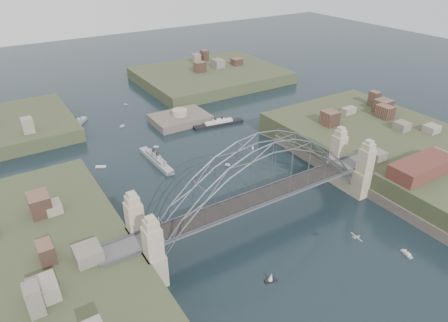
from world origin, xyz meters
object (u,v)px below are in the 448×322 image
at_px(naval_cruiser_far, 75,125).
at_px(ocean_liner, 219,124).
at_px(fort_island, 180,123).
at_px(naval_cruiser_near, 156,160).
at_px(wharf_shed, 422,167).
at_px(bridge, 263,183).

xyz_separation_m(naval_cruiser_far, ocean_liner, (48.54, -28.43, -0.08)).
bearing_deg(fort_island, naval_cruiser_far, 154.97).
xyz_separation_m(fort_island, naval_cruiser_near, (-21.79, -25.52, 1.29)).
distance_m(naval_cruiser_near, ocean_liner, 36.21).
distance_m(fort_island, ocean_liner, 15.97).
xyz_separation_m(fort_island, wharf_shed, (32.00, -84.00, 10.34)).
bearing_deg(wharf_shed, naval_cruiser_near, 132.61).
bearing_deg(ocean_liner, naval_cruiser_far, 149.64).
xyz_separation_m(bridge, wharf_shed, (44.00, -14.00, -2.32)).
height_order(bridge, fort_island, bridge).
bearing_deg(ocean_liner, naval_cruiser_near, -156.53).
relative_size(bridge, fort_island, 3.82).
height_order(fort_island, naval_cruiser_far, fort_island).
height_order(bridge, wharf_shed, bridge).
xyz_separation_m(naval_cruiser_near, naval_cruiser_far, (-15.32, 42.85, -0.09)).
relative_size(fort_island, naval_cruiser_far, 1.58).
bearing_deg(bridge, fort_island, 80.27).
bearing_deg(wharf_shed, naval_cruiser_far, 124.30).
xyz_separation_m(bridge, naval_cruiser_far, (-25.11, 87.33, -11.46)).
height_order(wharf_shed, naval_cruiser_near, wharf_shed).
bearing_deg(naval_cruiser_near, fort_island, 49.50).
distance_m(naval_cruiser_near, naval_cruiser_far, 45.51).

